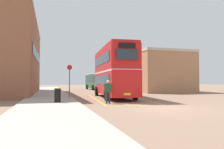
# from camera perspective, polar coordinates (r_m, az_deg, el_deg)

# --- Properties ---
(ground_plane) EXTENTS (135.60, 135.60, 0.00)m
(ground_plane) POSITION_cam_1_polar(r_m,az_deg,el_deg) (26.85, -2.01, -5.15)
(ground_plane) COLOR #846651
(sidewalk_left) EXTENTS (4.00, 57.60, 0.14)m
(sidewalk_left) POSITION_cam_1_polar(r_m,az_deg,el_deg) (28.44, -16.08, -4.75)
(sidewalk_left) COLOR #A39E93
(sidewalk_left) RESTS_ON ground
(brick_building_left) EXTENTS (6.99, 20.18, 9.18)m
(brick_building_left) POSITION_cam_1_polar(r_m,az_deg,el_deg) (30.32, -25.58, 4.11)
(brick_building_left) COLOR brown
(brick_building_left) RESTS_ON ground
(depot_building_right) EXTENTS (7.84, 15.50, 5.93)m
(depot_building_right) POSITION_cam_1_polar(r_m,az_deg,el_deg) (36.66, 9.58, 0.43)
(depot_building_right) COLOR #AD7A56
(depot_building_right) RESTS_ON ground
(double_decker_bus) EXTENTS (3.26, 10.04, 4.75)m
(double_decker_bus) POSITION_cam_1_polar(r_m,az_deg,el_deg) (21.07, 0.36, 0.75)
(double_decker_bus) COLOR black
(double_decker_bus) RESTS_ON ground
(single_deck_bus) EXTENTS (3.02, 8.60, 3.02)m
(single_deck_bus) POSITION_cam_1_polar(r_m,az_deg,el_deg) (41.38, -4.12, -1.67)
(single_deck_bus) COLOR black
(single_deck_bus) RESTS_ON ground
(pedestrian_boarding) EXTENTS (0.56, 0.26, 1.67)m
(pedestrian_boarding) POSITION_cam_1_polar(r_m,az_deg,el_deg) (15.66, -1.04, -4.07)
(pedestrian_boarding) COLOR #2D2D38
(pedestrian_boarding) RESTS_ON ground
(litter_bin) EXTENTS (0.46, 0.46, 0.98)m
(litter_bin) POSITION_cam_1_polar(r_m,az_deg,el_deg) (15.53, -14.02, -5.26)
(litter_bin) COLOR black
(litter_bin) RESTS_ON sidewalk_left
(bus_stop_sign) EXTENTS (0.44, 0.12, 2.87)m
(bus_stop_sign) POSITION_cam_1_polar(r_m,az_deg,el_deg) (19.24, -11.04, -0.94)
(bus_stop_sign) COLOR #4C4C51
(bus_stop_sign) RESTS_ON sidewalk_left
(bay_marking_yellow) EXTENTS (4.99, 12.19, 0.01)m
(bay_marking_yellow) POSITION_cam_1_polar(r_m,az_deg,el_deg) (19.32, 1.74, -6.47)
(bay_marking_yellow) COLOR gold
(bay_marking_yellow) RESTS_ON ground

